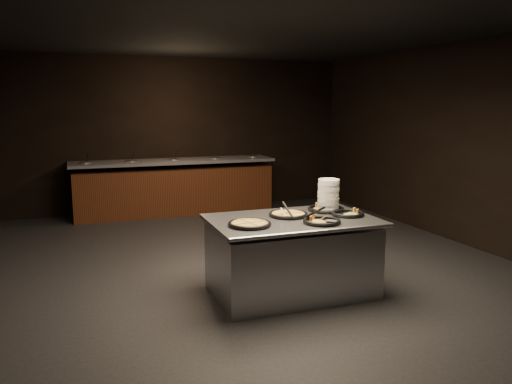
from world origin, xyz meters
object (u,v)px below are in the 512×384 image
plate_stack (328,195)px  pan_cheese_whole (288,214)px  serving_counter (291,257)px  pan_veggie_whole (250,224)px

plate_stack → pan_cheese_whole: bearing=-167.4°
pan_cheese_whole → plate_stack: bearing=12.6°
serving_counter → plate_stack: 0.85m
plate_stack → pan_cheese_whole: size_ratio=0.83×
plate_stack → pan_veggie_whole: (-1.08, -0.39, -0.15)m
pan_veggie_whole → pan_cheese_whole: same height
pan_veggie_whole → pan_cheese_whole: bearing=26.9°
plate_stack → pan_veggie_whole: size_ratio=0.82×
plate_stack → pan_veggie_whole: bearing=-160.0°
plate_stack → pan_cheese_whole: (-0.55, -0.12, -0.15)m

